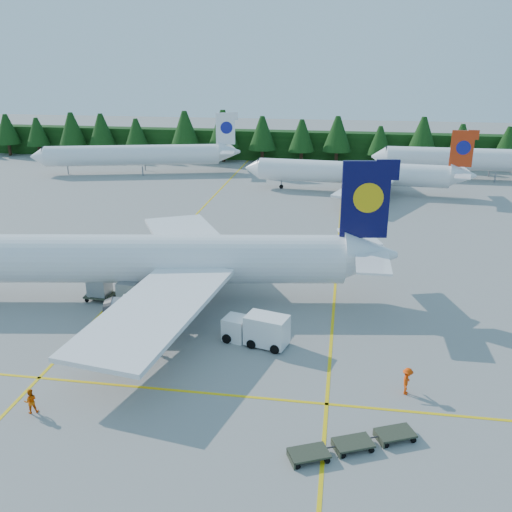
# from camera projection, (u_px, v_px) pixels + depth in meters

# --- Properties ---
(ground) EXTENTS (320.00, 320.00, 0.00)m
(ground) POSITION_uv_depth(u_px,v_px,m) (251.00, 352.00, 43.31)
(ground) COLOR gray
(ground) RESTS_ON ground
(taxi_stripe_a) EXTENTS (0.25, 120.00, 0.01)m
(taxi_stripe_a) POSITION_uv_depth(u_px,v_px,m) (157.00, 255.00, 63.97)
(taxi_stripe_a) COLOR yellow
(taxi_stripe_a) RESTS_ON ground
(taxi_stripe_b) EXTENTS (0.25, 120.00, 0.01)m
(taxi_stripe_b) POSITION_uv_depth(u_px,v_px,m) (337.00, 265.00, 61.01)
(taxi_stripe_b) COLOR yellow
(taxi_stripe_b) RESTS_ON ground
(taxi_stripe_cross) EXTENTS (80.00, 0.25, 0.01)m
(taxi_stripe_cross) POSITION_uv_depth(u_px,v_px,m) (236.00, 396.00, 37.73)
(taxi_stripe_cross) COLOR yellow
(taxi_stripe_cross) RESTS_ON ground
(treeline_hedge) EXTENTS (220.00, 4.00, 6.00)m
(treeline_hedge) POSITION_uv_depth(u_px,v_px,m) (316.00, 146.00, 118.53)
(treeline_hedge) COLOR black
(treeline_hedge) RESTS_ON ground
(airliner_navy) EXTENTS (43.88, 35.86, 12.81)m
(airliner_navy) POSITION_uv_depth(u_px,v_px,m) (128.00, 260.00, 51.29)
(airliner_navy) COLOR white
(airliner_navy) RESTS_ON ground
(airliner_red) EXTENTS (35.71, 29.30, 10.38)m
(airliner_red) POSITION_uv_depth(u_px,v_px,m) (348.00, 173.00, 91.78)
(airliner_red) COLOR white
(airliner_red) RESTS_ON ground
(airliner_far_left) EXTENTS (37.00, 12.04, 10.96)m
(airliner_far_left) POSITION_uv_depth(u_px,v_px,m) (127.00, 155.00, 105.95)
(airliner_far_left) COLOR white
(airliner_far_left) RESTS_ON ground
(airliner_far_right) EXTENTS (39.31, 4.58, 11.43)m
(airliner_far_right) POSITION_uv_depth(u_px,v_px,m) (476.00, 159.00, 101.03)
(airliner_far_right) COLOR white
(airliner_far_right) RESTS_ON ground
(service_truck) EXTENTS (5.43, 3.12, 2.48)m
(service_truck) POSITION_uv_depth(u_px,v_px,m) (256.00, 329.00, 44.19)
(service_truck) COLOR white
(service_truck) RESTS_ON ground
(dolly_train) EXTENTS (7.46, 4.73, 0.13)m
(dolly_train) POSITION_uv_depth(u_px,v_px,m) (353.00, 443.00, 32.57)
(dolly_train) COLOR #323728
(dolly_train) RESTS_ON ground
(uld_pair) EXTENTS (5.80, 2.94, 1.94)m
(uld_pair) POSITION_uv_depth(u_px,v_px,m) (114.00, 289.00, 51.35)
(uld_pair) COLOR #323728
(uld_pair) RESTS_ON ground
(crew_a) EXTENTS (0.71, 0.48, 1.91)m
(crew_a) POSITION_uv_depth(u_px,v_px,m) (156.00, 343.00, 42.63)
(crew_a) COLOR orange
(crew_a) RESTS_ON ground
(crew_b) EXTENTS (1.01, 0.94, 1.66)m
(crew_b) POSITION_uv_depth(u_px,v_px,m) (31.00, 401.00, 35.72)
(crew_b) COLOR #EA5904
(crew_b) RESTS_ON ground
(crew_c) EXTENTS (0.71, 0.89, 1.91)m
(crew_c) POSITION_uv_depth(u_px,v_px,m) (407.00, 381.00, 37.65)
(crew_c) COLOR #F83F05
(crew_c) RESTS_ON ground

